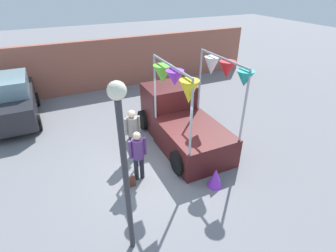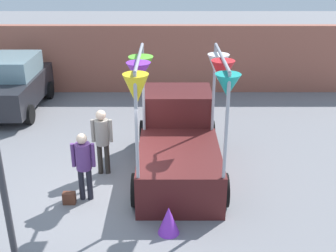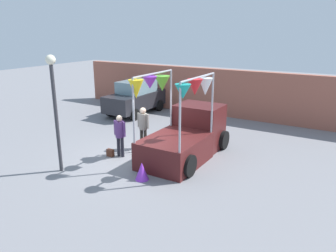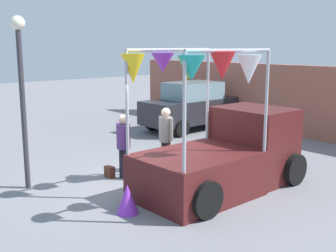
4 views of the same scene
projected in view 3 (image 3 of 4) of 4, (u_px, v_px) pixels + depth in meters
The scene contains 9 objects.
ground_plane at pixel (137, 157), 12.55m from camera, with size 60.00×60.00×0.00m, color slate.
vendor_truck at pixel (187, 132), 12.49m from camera, with size 2.43×4.14×3.24m.
parked_car at pixel (136, 97), 18.76m from camera, with size 1.88×4.00×1.88m.
person_customer at pixel (120, 132), 12.33m from camera, with size 0.53×0.34×1.63m.
person_vendor at pixel (143, 124), 13.17m from camera, with size 0.53×0.34×1.72m.
handbag at pixel (110, 153), 12.58m from camera, with size 0.28×0.16×0.28m, color #592D1E.
street_lamp at pixel (54, 98), 10.60m from camera, with size 0.32×0.32×3.94m.
brick_boundary_wall at pixel (216, 92), 18.39m from camera, with size 18.00×0.36×2.60m, color #9E5947.
folded_kite_bundle_violet at pixel (142, 171), 10.57m from camera, with size 0.44×0.44×0.60m, color purple.
Camera 3 is at (7.00, -9.43, 4.71)m, focal length 35.00 mm.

